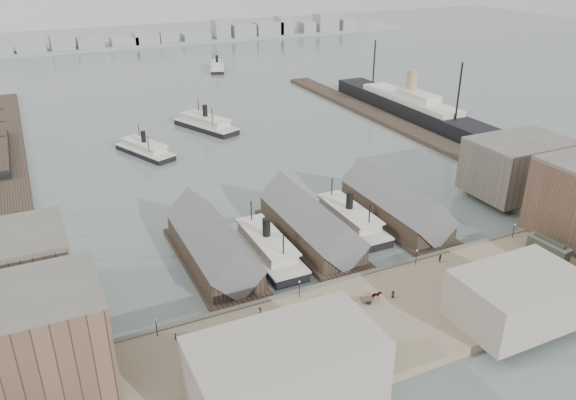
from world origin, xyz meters
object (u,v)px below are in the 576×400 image
horse_cart_left (212,349)px  horse_cart_center (374,297)px  tram (548,249)px  ferry_docked_west (267,247)px  horse_cart_right (488,282)px  ocean_steamer (410,106)px

horse_cart_left → horse_cart_center: (35.61, 1.17, 0.07)m
tram → horse_cart_left: size_ratio=2.25×
ferry_docked_west → horse_cart_left: 39.03m
horse_cart_right → ocean_steamer: bearing=-40.9°
tram → horse_cart_left: tram is taller
ocean_steamer → horse_cart_center: size_ratio=19.82×
ferry_docked_west → horse_cart_center: ferry_docked_west is taller
ferry_docked_west → horse_cart_left: bearing=-128.2°
horse_cart_left → horse_cart_center: horse_cart_center is taller
tram → horse_cart_right: bearing=-174.5°
ocean_steamer → horse_cart_right: ocean_steamer is taller
tram → horse_cart_right: (-21.89, -3.78, -1.09)m
horse_cart_right → horse_cart_center: bearing=65.1°
tram → horse_cart_right: size_ratio=2.23×
ocean_steamer → tram: size_ratio=9.27×
ocean_steamer → horse_cart_center: bearing=-129.4°
tram → horse_cart_center: 47.31m
ferry_docked_west → horse_cart_center: bearing=-68.8°
horse_cart_center → horse_cart_left: bearing=99.5°
tram → horse_cart_right: 22.24m
ocean_steamer → horse_cart_left: 172.84m
ferry_docked_west → horse_cart_left: (-24.15, -30.65, 0.30)m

